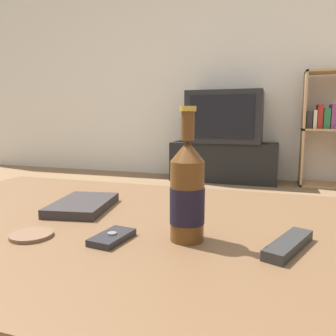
# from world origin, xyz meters

# --- Properties ---
(back_wall) EXTENTS (8.00, 0.05, 2.60)m
(back_wall) POSITION_xyz_m (0.00, 3.02, 1.30)
(back_wall) COLOR silver
(back_wall) RESTS_ON ground_plane
(coffee_table) EXTENTS (1.40, 0.86, 0.42)m
(coffee_table) POSITION_xyz_m (0.00, 0.00, 0.37)
(coffee_table) COLOR brown
(coffee_table) RESTS_ON ground_plane
(tv_stand) EXTENTS (1.10, 0.37, 0.41)m
(tv_stand) POSITION_xyz_m (-0.17, 2.76, 0.21)
(tv_stand) COLOR black
(tv_stand) RESTS_ON ground_plane
(television) EXTENTS (0.76, 0.44, 0.53)m
(television) POSITION_xyz_m (-0.17, 2.76, 0.68)
(television) COLOR black
(television) RESTS_ON tv_stand
(bookshelf) EXTENTS (0.45, 0.30, 1.11)m
(bookshelf) POSITION_xyz_m (0.79, 2.81, 0.59)
(bookshelf) COLOR tan
(bookshelf) RESTS_ON ground_plane
(beer_bottle) EXTENTS (0.07, 0.07, 0.27)m
(beer_bottle) POSITION_xyz_m (0.17, -0.08, 0.52)
(beer_bottle) COLOR #563314
(beer_bottle) RESTS_ON coffee_table
(cell_phone) EXTENTS (0.07, 0.11, 0.02)m
(cell_phone) POSITION_xyz_m (0.03, -0.13, 0.42)
(cell_phone) COLOR #232328
(cell_phone) RESTS_ON coffee_table
(remote_control) EXTENTS (0.10, 0.17, 0.02)m
(remote_control) POSITION_xyz_m (0.37, -0.07, 0.43)
(remote_control) COLOR #282828
(remote_control) RESTS_ON coffee_table
(coaster) EXTENTS (0.09, 0.09, 0.01)m
(coaster) POSITION_xyz_m (-0.14, -0.16, 0.42)
(coaster) COLOR brown
(coaster) RESTS_ON coffee_table
(table_book) EXTENTS (0.17, 0.24, 0.02)m
(table_book) POSITION_xyz_m (-0.16, 0.06, 0.43)
(table_book) COLOR #2D2828
(table_book) RESTS_ON coffee_table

